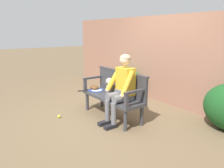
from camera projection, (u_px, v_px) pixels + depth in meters
ground_plane at (112, 117)px, 4.54m from camera, size 40.00×40.00×0.00m
brick_garden_fence at (169, 60)px, 5.28m from camera, size 8.00×0.30×2.10m
hedge_bush_mid_left at (126, 81)px, 6.12m from camera, size 1.09×0.66×0.77m
garden_bench at (112, 99)px, 4.45m from camera, size 1.50×0.52×0.45m
bench_backrest at (121, 82)px, 4.51m from camera, size 1.54×0.06×0.50m
bench_armrest_left_end at (90, 81)px, 4.89m from camera, size 0.06×0.52×0.28m
bench_armrest_right_end at (132, 95)px, 3.78m from camera, size 0.06×0.52×0.28m
person_seated at (122, 86)px, 4.10m from camera, size 0.56×0.66×1.32m
dog_on_bench at (111, 86)px, 4.40m from camera, size 0.33×0.36×0.39m
tennis_racket at (95, 90)px, 4.82m from camera, size 0.38×0.58×0.03m
baseball_glove at (94, 87)px, 4.93m from camera, size 0.23×0.19×0.09m
tennis_ball at (59, 116)px, 4.47m from camera, size 0.07×0.07×0.07m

